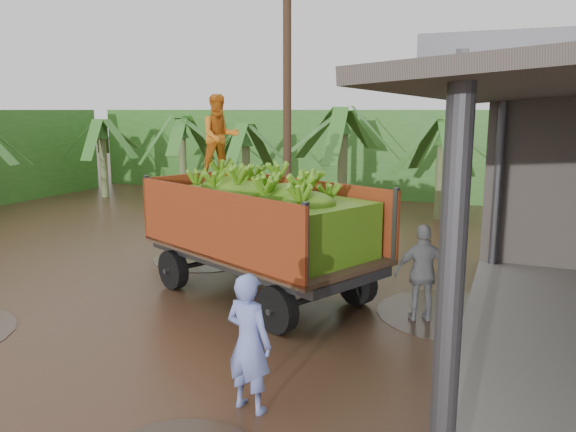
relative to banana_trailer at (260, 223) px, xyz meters
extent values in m
plane|color=black|center=(-1.17, -1.76, -1.46)|extent=(100.00, 100.00, 0.00)
cube|color=#2D661E|center=(-3.17, 14.24, 0.34)|extent=(22.00, 3.00, 3.60)
cube|color=#47474C|center=(-3.00, 1.37, -0.88)|extent=(1.78, 0.91, 0.13)
imported|color=orange|center=(-1.19, 0.63, 1.61)|extent=(1.03, 1.03, 1.69)
imported|color=#798ADD|center=(1.69, -3.91, -0.60)|extent=(0.70, 0.53, 1.72)
imported|color=slate|center=(3.15, -0.12, -0.61)|extent=(1.08, 0.75, 1.70)
cylinder|color=#47301E|center=(-1.82, 5.80, 2.23)|extent=(0.24, 0.24, 7.38)
camera|label=1|loc=(4.52, -9.57, 2.14)|focal=35.00mm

